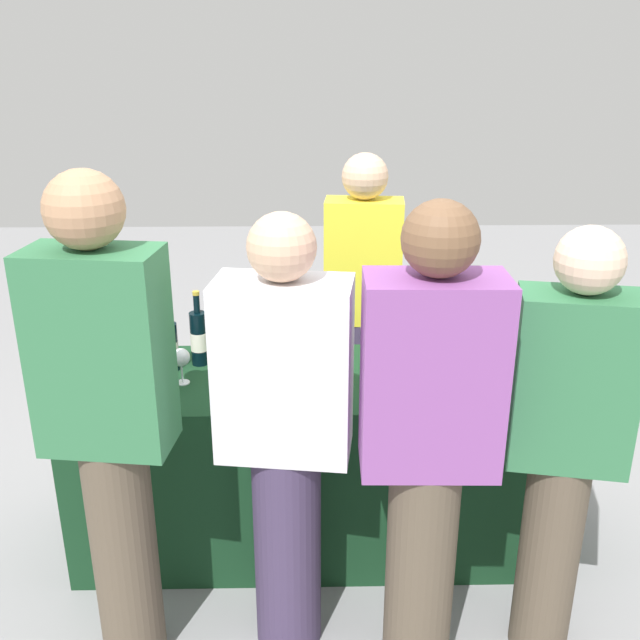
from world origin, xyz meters
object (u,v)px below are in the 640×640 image
object	(u,v)px
wine_bottle_5	(392,343)
wine_bottle_7	(470,344)
wine_glass_1	(181,358)
wine_bottle_1	(169,346)
guest_1	(285,433)
wine_bottle_4	(309,334)
wine_glass_5	(498,361)
guest_2	(428,444)
wine_bottle_0	(133,337)
wine_glass_3	(381,361)
wine_glass_2	(308,375)
wine_glass_4	(476,365)
guest_0	(109,419)
server_pouring	(362,304)
wine_bottle_6	(430,339)
guest_3	(565,440)
wine_bottle_2	(199,338)
wine_glass_0	(139,363)
wine_bottle_3	(264,342)

from	to	relation	value
wine_bottle_5	wine_bottle_7	bearing A→B (deg)	-3.08
wine_glass_1	wine_bottle_1	bearing A→B (deg)	118.55
wine_glass_1	guest_1	xyz separation A→B (m)	(0.43, -0.53, -0.04)
wine_bottle_4	wine_glass_5	xyz separation A→B (m)	(0.75, -0.25, -0.02)
guest_2	wine_bottle_1	bearing A→B (deg)	141.04
wine_bottle_0	wine_glass_3	xyz separation A→B (m)	(1.04, -0.23, -0.02)
wine_glass_2	wine_glass_4	world-z (taller)	wine_glass_4
wine_glass_1	guest_0	size ratio (longest dim) A/B	0.09
server_pouring	guest_2	xyz separation A→B (m)	(0.10, -1.37, 0.02)
wine_bottle_4	wine_bottle_7	distance (m)	0.69
wine_glass_4	wine_glass_5	size ratio (longest dim) A/B	1.03
wine_bottle_6	guest_2	world-z (taller)	guest_2
wine_glass_3	wine_bottle_4	bearing A→B (deg)	140.41
guest_3	wine_glass_4	bearing A→B (deg)	121.18
wine_glass_1	server_pouring	size ratio (longest dim) A/B	0.09
wine_bottle_5	guest_1	size ratio (longest dim) A/B	0.20
wine_bottle_6	wine_glass_1	xyz separation A→B (m)	(-1.03, -0.16, -0.01)
wine_bottle_2	wine_glass_0	bearing A→B (deg)	-133.99
wine_glass_0	guest_2	world-z (taller)	guest_2
wine_bottle_2	wine_glass_1	size ratio (longest dim) A/B	2.18
wine_glass_3	wine_bottle_3	bearing A→B (deg)	159.15
guest_2	wine_glass_5	bearing A→B (deg)	60.46
wine_glass_0	guest_2	distance (m)	1.23
wine_glass_3	guest_1	size ratio (longest dim) A/B	0.09
guest_1	guest_3	size ratio (longest dim) A/B	1.02
wine_bottle_6	wine_bottle_7	size ratio (longest dim) A/B	1.02
wine_bottle_0	wine_glass_0	distance (m)	0.24
wine_bottle_3	guest_0	size ratio (longest dim) A/B	0.18
wine_bottle_1	wine_glass_3	xyz separation A→B (m)	(0.88, -0.15, -0.01)
wine_bottle_0	wine_glass_1	xyz separation A→B (m)	(0.24, -0.21, -0.01)
wine_bottle_5	wine_glass_2	xyz separation A→B (m)	(-0.35, -0.25, -0.03)
wine_bottle_2	wine_bottle_7	xyz separation A→B (m)	(1.14, -0.08, -0.01)
wine_bottle_6	wine_glass_0	bearing A→B (deg)	-170.98
wine_bottle_3	wine_bottle_5	world-z (taller)	wine_bottle_5
wine_glass_1	server_pouring	bearing A→B (deg)	41.45
wine_bottle_4	guest_2	size ratio (longest dim) A/B	0.20
wine_bottle_4	wine_bottle_6	world-z (taller)	wine_bottle_4
wine_glass_0	guest_1	distance (m)	0.78
server_pouring	wine_glass_5	bearing A→B (deg)	129.41
wine_bottle_0	wine_bottle_1	size ratio (longest dim) A/B	1.05
wine_bottle_3	wine_bottle_7	xyz separation A→B (m)	(0.86, -0.05, 0.00)
wine_glass_3	server_pouring	size ratio (longest dim) A/B	0.09
wine_bottle_6	wine_glass_0	size ratio (longest dim) A/B	2.15
wine_bottle_2	wine_glass_4	world-z (taller)	wine_bottle_2
wine_bottle_6	guest_0	world-z (taller)	guest_0
wine_bottle_0	wine_glass_0	world-z (taller)	wine_bottle_0
wine_bottle_3	guest_1	world-z (taller)	guest_1
guest_0	wine_bottle_6	bearing A→B (deg)	40.41
wine_bottle_2	wine_glass_4	size ratio (longest dim) A/B	2.28
wine_bottle_6	wine_glass_1	world-z (taller)	wine_bottle_6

